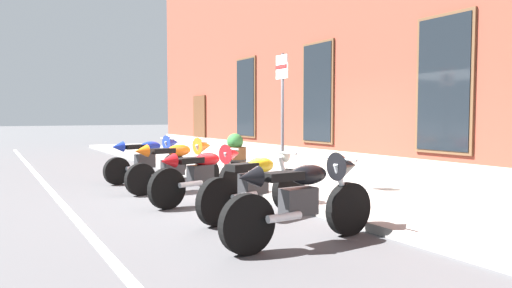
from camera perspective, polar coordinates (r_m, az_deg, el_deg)
The scene contains 11 objects.
ground_plane at distance 8.83m, azimuth -0.16°, elevation -6.53°, with size 140.00×140.00×0.00m, color #424244.
sidewalk at distance 9.61m, azimuth 7.38°, elevation -5.37°, with size 31.96×2.89×0.12m, color gray.
lane_stripe at distance 7.78m, azimuth -21.28°, elevation -8.09°, with size 31.96×0.12×0.01m, color silver.
brick_pub_facade at distance 13.28m, azimuth 25.01°, elevation 14.04°, with size 25.96×6.95×8.10m.
motorcycle_blue_sport at distance 11.24m, azimuth -12.69°, elevation -1.50°, with size 0.73×2.07×1.06m.
motorcycle_orange_sport at distance 9.69m, azimuth -9.33°, elevation -2.21°, with size 0.72×2.13×1.08m.
motorcycle_red_sport at distance 8.31m, azimuth -6.04°, elevation -3.32°, with size 0.78×2.12×1.01m.
motorcycle_yellow_naked at distance 7.08m, azimuth 0.08°, elevation -5.03°, with size 0.80×2.15×0.97m.
motorcycle_black_sport at distance 5.69m, azimuth 6.22°, elevation -6.19°, with size 0.62×2.22×1.08m.
parking_sign at distance 8.86m, azimuth 3.20°, elevation 5.01°, with size 0.36×0.07×2.56m.
barrel_planter at distance 11.58m, azimuth -2.55°, elevation -1.40°, with size 0.57×0.57×0.97m.
Camera 1 is at (7.55, -4.32, 1.53)m, focal length 33.08 mm.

